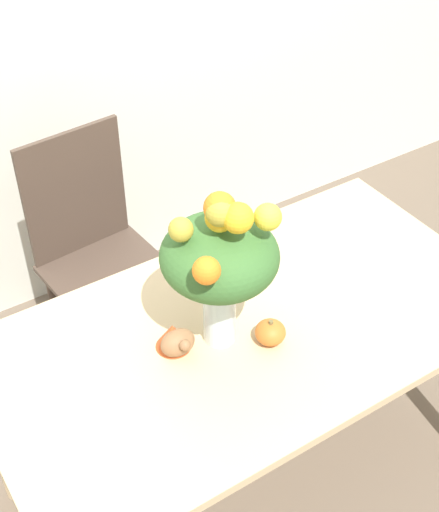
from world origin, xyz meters
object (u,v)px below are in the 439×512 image
Objects in this scene: flower_vase at (220,259)px; turkey_figurine at (175,339)px; pumpkin at (270,332)px; dining_chair_near_window at (99,256)px.

flower_vase is 0.29m from turkey_figurine.
pumpkin is at bearing -26.20° from turkey_figurine.
pumpkin is at bearing -36.45° from flower_vase.
turkey_figurine is (-0.24, 0.12, 0.01)m from pumpkin.
pumpkin is at bearing -85.38° from dining_chair_near_window.
dining_chair_near_window is (-0.03, 0.78, -0.53)m from flower_vase.
flower_vase is 0.94m from dining_chair_near_window.
turkey_figurine is (-0.13, 0.03, -0.25)m from flower_vase.
pumpkin is 0.92m from dining_chair_near_window.
turkey_figurine is 0.80m from dining_chair_near_window.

